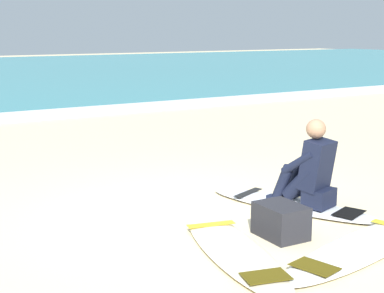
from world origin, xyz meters
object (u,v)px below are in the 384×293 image
Objects in this scene: surfboard_spare_near at (233,249)px; surfer_seated at (310,172)px; beach_bag at (281,221)px; surfboard_spare_far at (361,247)px; surfboard_main at (292,205)px.

surfer_seated is at bearing 22.21° from surfboard_spare_near.
surfboard_spare_near is (-1.42, -0.58, -0.40)m from surfer_seated.
surfboard_spare_near is 0.65m from beach_bag.
surfer_seated reaches higher than surfboard_spare_near.
surfer_seated is 1.97× the size of beach_bag.
surfboard_spare_near is 0.92× the size of surfboard_spare_far.
surfboard_main is 0.96× the size of surfboard_spare_near.
surfboard_spare_far is at bearing -59.54° from beach_bag.
surfboard_spare_near is at bearing -157.79° from surfer_seated.
beach_bag is (-0.79, -0.47, -0.28)m from surfer_seated.
surfer_seated is 1.26m from surfboard_spare_far.
surfboard_main is at bearing 112.85° from surfer_seated.
surfer_seated reaches higher than beach_bag.
beach_bag is (-0.72, -0.65, 0.12)m from surfboard_main.
surfboard_main and surfboard_spare_far have the same top height.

